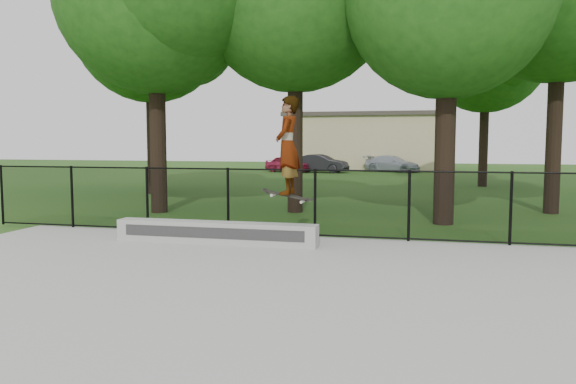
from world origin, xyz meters
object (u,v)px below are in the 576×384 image
Objects in this scene: car_c at (392,164)px; grind_ledge at (215,233)px; car_a at (288,164)px; car_b at (321,163)px; skater_airborne at (288,147)px.

grind_ledge is at bearing -162.10° from car_c.
car_c is (7.00, 2.07, 0.01)m from car_a.
car_a is at bearing 102.84° from car_b.
car_a is at bearing 128.30° from car_c.
car_a is 0.91× the size of car_c.
skater_airborne reaches higher than car_a.
car_c is 29.12m from skater_airborne.
car_a reaches higher than grind_ledge.
car_b reaches higher than grind_ledge.
car_b is at bearing 134.41° from car_c.
car_b is 27.49m from skater_airborne.
skater_airborne is at bearing -160.81° from car_b.
car_b is 5.12m from car_c.
car_a is 2.27m from car_b.
skater_airborne reaches higher than car_b.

